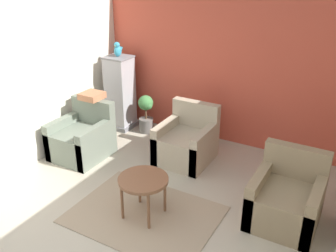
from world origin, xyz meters
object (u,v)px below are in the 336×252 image
object	(u,v)px
armchair_right	(286,200)
armchair_middle	(187,143)
coffee_table	(143,182)
parrot	(118,50)
armchair_left	(82,139)
potted_plant	(146,112)
birdcage	(120,93)

from	to	relation	value
armchair_right	armchair_middle	xyz separation A→B (m)	(-1.71, 0.74, 0.00)
coffee_table	parrot	world-z (taller)	parrot
coffee_table	armchair_left	distance (m)	1.87
parrot	potted_plant	distance (m)	1.19
coffee_table	birdcage	bearing A→B (deg)	131.88
armchair_left	armchair_middle	world-z (taller)	same
coffee_table	armchair_right	bearing A→B (deg)	26.46
coffee_table	armchair_left	world-z (taller)	armchair_left
armchair_middle	parrot	distance (m)	2.06
coffee_table	armchair_middle	distance (m)	1.53
coffee_table	armchair_middle	world-z (taller)	armchair_middle
armchair_left	coffee_table	bearing A→B (deg)	-25.58
parrot	armchair_right	bearing A→B (deg)	-20.76
potted_plant	armchair_left	bearing A→B (deg)	-107.60
armchair_right	birdcage	xyz separation A→B (m)	(-3.33, 1.26, 0.37)
armchair_left	parrot	world-z (taller)	parrot
coffee_table	armchair_right	distance (m)	1.71
coffee_table	potted_plant	distance (m)	2.42
armchair_left	parrot	xyz separation A→B (m)	(-0.13, 1.22, 1.16)
armchair_left	armchair_middle	xyz separation A→B (m)	(1.49, 0.70, 0.00)
coffee_table	birdcage	xyz separation A→B (m)	(-1.81, 2.02, 0.18)
armchair_left	armchair_right	distance (m)	3.20
coffee_table	armchair_right	world-z (taller)	armchair_right
coffee_table	potted_plant	bearing A→B (deg)	122.09
birdcage	armchair_middle	bearing A→B (deg)	-17.66
coffee_table	armchair_right	xyz separation A→B (m)	(1.52, 0.76, -0.19)
parrot	potted_plant	bearing A→B (deg)	2.88
armchair_right	parrot	bearing A→B (deg)	159.24
birdcage	potted_plant	world-z (taller)	birdcage
armchair_left	birdcage	bearing A→B (deg)	96.17
armchair_middle	coffee_table	bearing A→B (deg)	-82.92
armchair_middle	birdcage	bearing A→B (deg)	162.34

